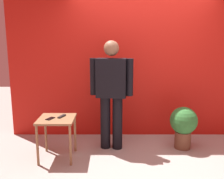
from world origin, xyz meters
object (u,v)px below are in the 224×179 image
standing_person (112,90)px  tv_remote (62,116)px  side_table (57,125)px  cell_phone (50,119)px  potted_plant (184,124)px

standing_person → tv_remote: (-0.73, -0.30, -0.34)m
standing_person → side_table: standing_person is taller
cell_phone → potted_plant: size_ratio=0.21×
side_table → potted_plant: 2.00m
cell_phone → tv_remote: bearing=57.6°
side_table → potted_plant: (1.96, 0.36, -0.11)m
potted_plant → cell_phone: bearing=-169.2°
standing_person → cell_phone: standing_person is taller
standing_person → side_table: 0.99m
tv_remote → potted_plant: bearing=29.2°
standing_person → tv_remote: bearing=-157.6°
side_table → potted_plant: potted_plant is taller
cell_phone → tv_remote: (0.15, 0.09, 0.01)m
potted_plant → standing_person: bearing=179.7°
tv_remote → potted_plant: potted_plant is taller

